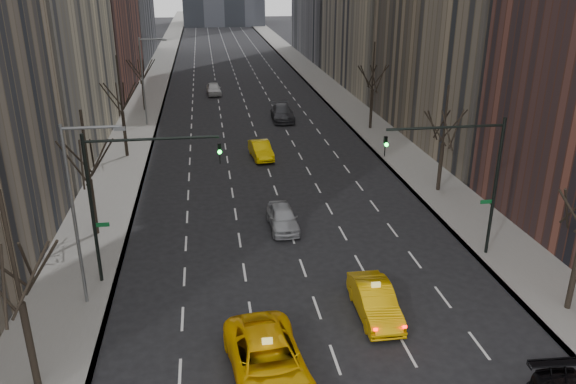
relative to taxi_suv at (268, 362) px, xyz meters
name	(u,v)px	position (x,y,z in m)	size (l,w,h in m)	color
sidewalk_left	(154,83)	(-9.30, 66.84, -0.80)	(4.50, 320.00, 0.15)	slate
sidewalk_right	(317,78)	(15.20, 66.84, -0.80)	(4.50, 320.00, 0.15)	slate
tree_lw_a	(22,304)	(-9.05, 0.84, 3.00)	(3.36, 3.50, 8.28)	black
tree_lw_b	(90,179)	(-9.05, 14.84, 2.84)	(3.36, 3.50, 7.82)	black
tree_lw_c	(123,113)	(-9.05, 30.84, 3.16)	(3.36, 3.50, 8.74)	black
tree_lw_d	(142,81)	(-9.05, 48.84, 2.68)	(3.36, 3.50, 7.36)	black
tree_rw_b	(443,144)	(14.95, 18.84, 2.84)	(3.36, 3.50, 7.82)	black
tree_rw_c	(372,91)	(14.95, 36.84, 3.16)	(3.36, 3.50, 8.74)	black
traffic_mast_left	(124,184)	(-6.16, 8.84, 4.61)	(6.69, 0.39, 8.00)	black
traffic_mast_right	(469,167)	(12.06, 8.84, 4.61)	(6.69, 0.39, 8.00)	black
streetlight_near	(80,199)	(-7.89, 6.84, 4.74)	(2.83, 0.22, 9.00)	slate
streetlight_far	(146,73)	(-7.89, 41.84, 4.74)	(2.83, 0.22, 9.00)	slate
taxi_suv	(268,362)	(0.00, 0.00, 0.00)	(2.92, 6.33, 1.76)	#F8B605
taxi_sedan	(375,301)	(5.54, 3.81, -0.10)	(1.65, 4.74, 1.56)	#DDA004
silver_sedan_ahead	(283,217)	(2.56, 14.17, -0.14)	(1.75, 4.35, 1.48)	#9B9DA3
far_taxi	(261,150)	(2.67, 28.87, -0.14)	(1.57, 4.50, 1.48)	yellow
far_suv_grey	(282,113)	(6.40, 41.97, -0.06)	(2.30, 5.66, 1.64)	#333338
far_car_white	(214,89)	(-0.74, 57.13, -0.10)	(1.84, 4.58, 1.56)	silver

